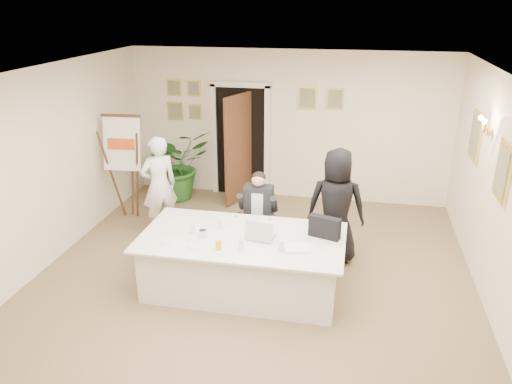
{
  "coord_description": "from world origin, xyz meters",
  "views": [
    {
      "loc": [
        1.24,
        -5.59,
        3.65
      ],
      "look_at": [
        -0.02,
        0.6,
        1.18
      ],
      "focal_mm": 35.0,
      "sensor_mm": 36.0,
      "label": 1
    }
  ],
  "objects": [
    {
      "name": "potted_palm",
      "position": [
        -2.05,
        2.99,
        0.67
      ],
      "size": [
        1.6,
        1.6,
        1.34
      ],
      "primitive_type": "imported",
      "rotation": [
        0.0,
        0.0,
        0.78
      ],
      "color": "#235C1E",
      "rests_on": "floor"
    },
    {
      "name": "wall_sconce",
      "position": [
        2.9,
        1.2,
        2.1
      ],
      "size": [
        0.2,
        0.3,
        0.24
      ],
      "primitive_type": null,
      "color": "#C78D3F",
      "rests_on": "wall_right"
    },
    {
      "name": "laptop_bag",
      "position": [
        0.95,
        0.22,
        0.92
      ],
      "size": [
        0.42,
        0.23,
        0.29
      ],
      "primitive_type": "cube",
      "rotation": [
        0.0,
        0.0,
        -0.31
      ],
      "color": "black",
      "rests_on": "conference_table"
    },
    {
      "name": "wall_left",
      "position": [
        -3.0,
        0.0,
        1.4
      ],
      "size": [
        0.1,
        7.0,
        2.8
      ],
      "primitive_type": "cube",
      "color": "white",
      "rests_on": "floor"
    },
    {
      "name": "glass_d",
      "position": [
        -0.43,
        0.23,
        0.84
      ],
      "size": [
        0.09,
        0.09,
        0.14
      ],
      "primitive_type": "cylinder",
      "rotation": [
        0.0,
        0.0,
        -0.35
      ],
      "color": "silver",
      "rests_on": "conference_table"
    },
    {
      "name": "steel_jug",
      "position": [
        -0.57,
        -0.1,
        0.83
      ],
      "size": [
        0.11,
        0.11,
        0.11
      ],
      "primitive_type": "cylinder",
      "rotation": [
        0.0,
        0.0,
        -0.19
      ],
      "color": "silver",
      "rests_on": "conference_table"
    },
    {
      "name": "standing_man",
      "position": [
        -1.8,
        1.49,
        0.82
      ],
      "size": [
        0.71,
        0.68,
        1.63
      ],
      "primitive_type": "imported",
      "rotation": [
        0.0,
        0.0,
        3.85
      ],
      "color": "white",
      "rests_on": "floor"
    },
    {
      "name": "pictures_right_wall",
      "position": [
        2.97,
        1.2,
        1.75
      ],
      "size": [
        0.06,
        2.2,
        0.8
      ],
      "primitive_type": null,
      "color": "#E1C24C",
      "rests_on": "wall_right"
    },
    {
      "name": "wall_back",
      "position": [
        0.0,
        3.5,
        1.4
      ],
      "size": [
        6.0,
        0.1,
        2.8
      ],
      "primitive_type": "cube",
      "color": "white",
      "rests_on": "floor"
    },
    {
      "name": "laptop",
      "position": [
        0.15,
        0.06,
        0.91
      ],
      "size": [
        0.4,
        0.42,
        0.28
      ],
      "primitive_type": null,
      "rotation": [
        0.0,
        0.0,
        -0.13
      ],
      "color": "#B7BABC",
      "rests_on": "conference_table"
    },
    {
      "name": "pictures_back_wall",
      "position": [
        -0.8,
        3.47,
        1.85
      ],
      "size": [
        3.4,
        0.06,
        0.8
      ],
      "primitive_type": null,
      "color": "#E1C24C",
      "rests_on": "wall_back"
    },
    {
      "name": "glass_c",
      "position": [
        0.47,
        -0.26,
        0.84
      ],
      "size": [
        0.08,
        0.08,
        0.14
      ],
      "primitive_type": "cylinder",
      "rotation": [
        0.0,
        0.0,
        0.24
      ],
      "color": "silver",
      "rests_on": "conference_table"
    },
    {
      "name": "standing_woman",
      "position": [
        1.06,
        1.1,
        0.85
      ],
      "size": [
        0.84,
        0.55,
        1.71
      ],
      "primitive_type": "imported",
      "rotation": [
        0.0,
        0.0,
        3.13
      ],
      "color": "black",
      "rests_on": "floor"
    },
    {
      "name": "wall_right",
      "position": [
        3.0,
        0.0,
        1.4
      ],
      "size": [
        0.1,
        7.0,
        2.8
      ],
      "primitive_type": "cube",
      "color": "white",
      "rests_on": "floor"
    },
    {
      "name": "glass_a",
      "position": [
        -0.74,
        -0.01,
        0.84
      ],
      "size": [
        0.07,
        0.07,
        0.14
      ],
      "primitive_type": "cylinder",
      "rotation": [
        0.0,
        0.0,
        -0.11
      ],
      "color": "silver",
      "rests_on": "conference_table"
    },
    {
      "name": "plate_left",
      "position": [
        -0.96,
        -0.28,
        0.78
      ],
      "size": [
        0.26,
        0.26,
        0.01
      ],
      "primitive_type": "cylinder",
      "rotation": [
        0.0,
        0.0,
        0.27
      ],
      "color": "white",
      "rests_on": "conference_table"
    },
    {
      "name": "doorway",
      "position": [
        -0.88,
        3.32,
        1.04
      ],
      "size": [
        1.14,
        0.86,
        2.2
      ],
      "color": "black",
      "rests_on": "floor"
    },
    {
      "name": "flip_chart",
      "position": [
        -2.56,
        1.92,
        0.84
      ],
      "size": [
        0.64,
        0.42,
        1.82
      ],
      "color": "#3A2812",
      "rests_on": "floor"
    },
    {
      "name": "seated_man",
      "position": [
        -0.07,
        1.03,
        0.66
      ],
      "size": [
        0.58,
        0.61,
        1.32
      ],
      "primitive_type": null,
      "rotation": [
        0.0,
        0.0,
        -0.01
      ],
      "color": "black",
      "rests_on": "floor"
    },
    {
      "name": "paper_stack",
      "position": [
        0.66,
        -0.18,
        0.79
      ],
      "size": [
        0.36,
        0.29,
        0.03
      ],
      "primitive_type": "cube",
      "rotation": [
        0.0,
        0.0,
        0.27
      ],
      "color": "white",
      "rests_on": "conference_table"
    },
    {
      "name": "glass_b",
      "position": [
        -0.01,
        -0.33,
        0.84
      ],
      "size": [
        0.07,
        0.07,
        0.14
      ],
      "primitive_type": "cylinder",
      "rotation": [
        0.0,
        0.0,
        0.18
      ],
      "color": "silver",
      "rests_on": "conference_table"
    },
    {
      "name": "oj_glass",
      "position": [
        -0.28,
        -0.39,
        0.84
      ],
      "size": [
        0.09,
        0.09,
        0.13
      ],
      "primitive_type": "cylinder",
      "rotation": [
        0.0,
        0.0,
        0.33
      ],
      "color": "orange",
      "rests_on": "conference_table"
    },
    {
      "name": "plate_near",
      "position": [
        -0.2,
        -0.41,
        0.78
      ],
      "size": [
        0.24,
        0.24,
        0.01
      ],
      "primitive_type": "cylinder",
      "rotation": [
        0.0,
        0.0,
        -0.06
      ],
      "color": "white",
      "rests_on": "conference_table"
    },
    {
      "name": "conference_table",
      "position": [
        -0.08,
        0.04,
        0.39
      ],
      "size": [
        2.63,
        1.41,
        0.78
      ],
      "color": "silver",
      "rests_on": "floor"
    },
    {
      "name": "ceiling",
      "position": [
        0.0,
        0.0,
        2.8
      ],
      "size": [
        6.0,
        7.0,
        0.02
      ],
      "primitive_type": "cube",
      "color": "white",
      "rests_on": "wall_back"
    },
    {
      "name": "plate_mid",
      "position": [
        -0.58,
        -0.34,
        0.78
      ],
      "size": [
        0.28,
        0.28,
        0.01
      ],
      "primitive_type": "cylinder",
      "rotation": [
        0.0,
        0.0,
        0.33
      ],
      "color": "white",
      "rests_on": "conference_table"
    },
    {
      "name": "floor",
      "position": [
        0.0,
        0.0,
        0.0
      ],
      "size": [
        7.0,
        7.0,
        0.0
      ],
      "primitive_type": "plane",
      "color": "brown",
      "rests_on": "ground"
    }
  ]
}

